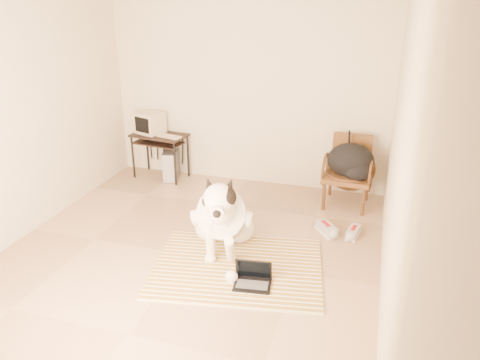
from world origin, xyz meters
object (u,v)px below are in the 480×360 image
at_px(laptop, 253,278).
at_px(pc_tower, 171,164).
at_px(dog, 223,218).
at_px(backpack, 352,162).
at_px(computer_desk, 159,141).
at_px(rattan_chair, 348,171).
at_px(crt_monitor, 150,123).

distance_m(laptop, pc_tower, 3.04).
xyz_separation_m(dog, pc_tower, (-1.44, 1.80, -0.18)).
distance_m(pc_tower, backpack, 2.70).
distance_m(dog, computer_desk, 2.40).
height_order(laptop, computer_desk, computer_desk).
bearing_deg(rattan_chair, computer_desk, 177.05).
bearing_deg(laptop, pc_tower, 129.40).
bearing_deg(rattan_chair, dog, -125.84).
height_order(laptop, crt_monitor, crt_monitor).
distance_m(dog, rattan_chair, 2.02).
distance_m(computer_desk, rattan_chair, 2.79).
height_order(crt_monitor, backpack, crt_monitor).
distance_m(laptop, crt_monitor, 3.36).
distance_m(computer_desk, crt_monitor, 0.30).
relative_size(dog, laptop, 3.41).
bearing_deg(backpack, laptop, -109.21).
xyz_separation_m(crt_monitor, pc_tower, (0.32, -0.04, -0.61)).
height_order(laptop, backpack, backpack).
height_order(laptop, rattan_chair, rattan_chair).
xyz_separation_m(crt_monitor, backpack, (2.98, -0.29, -0.21)).
bearing_deg(backpack, pc_tower, 174.65).
relative_size(computer_desk, pc_tower, 1.68).
xyz_separation_m(laptop, pc_tower, (-1.92, 2.34, 0.14)).
distance_m(crt_monitor, rattan_chair, 2.97).
xyz_separation_m(laptop, backpack, (0.73, 2.09, 0.54)).
bearing_deg(rattan_chair, laptop, -107.62).
bearing_deg(dog, pc_tower, 128.64).
height_order(dog, pc_tower, dog).
bearing_deg(laptop, rattan_chair, 72.38).
bearing_deg(computer_desk, pc_tower, 6.31).
distance_m(dog, pc_tower, 2.31).
distance_m(computer_desk, backpack, 2.83).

